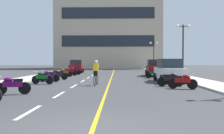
# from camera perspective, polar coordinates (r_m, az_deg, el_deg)

# --- Properties ---
(ground_plane) EXTENTS (140.00, 140.00, 0.00)m
(ground_plane) POSITION_cam_1_polar(r_m,az_deg,el_deg) (26.72, -0.54, -2.11)
(ground_plane) COLOR #38383A
(curb_left) EXTENTS (2.40, 72.00, 0.12)m
(curb_left) POSITION_cam_1_polar(r_m,az_deg,el_deg) (30.77, -13.89, -1.58)
(curb_left) COLOR #B7B2A8
(curb_left) RESTS_ON ground
(curb_right) EXTENTS (2.40, 72.00, 0.12)m
(curb_right) POSITION_cam_1_polar(r_m,az_deg,el_deg) (30.37, 13.35, -1.61)
(curb_right) COLOR #B7B2A8
(curb_right) RESTS_ON ground
(lane_dash_0) EXTENTS (0.14, 2.20, 0.01)m
(lane_dash_0) POSITION_cam_1_polar(r_m,az_deg,el_deg) (8.33, -19.01, -10.01)
(lane_dash_0) COLOR silver
(lane_dash_0) RESTS_ON ground
(lane_dash_1) EXTENTS (0.14, 2.20, 0.01)m
(lane_dash_1) POSITION_cam_1_polar(r_m,az_deg,el_deg) (12.11, -12.40, -6.40)
(lane_dash_1) COLOR silver
(lane_dash_1) RESTS_ON ground
(lane_dash_2) EXTENTS (0.14, 2.20, 0.01)m
(lane_dash_2) POSITION_cam_1_polar(r_m,az_deg,el_deg) (16.00, -9.00, -4.49)
(lane_dash_2) COLOR silver
(lane_dash_2) RESTS_ON ground
(lane_dash_3) EXTENTS (0.14, 2.20, 0.01)m
(lane_dash_3) POSITION_cam_1_polar(r_m,az_deg,el_deg) (19.93, -6.95, -3.32)
(lane_dash_3) COLOR silver
(lane_dash_3) RESTS_ON ground
(lane_dash_4) EXTENTS (0.14, 2.20, 0.01)m
(lane_dash_4) POSITION_cam_1_polar(r_m,az_deg,el_deg) (23.88, -5.58, -2.53)
(lane_dash_4) COLOR silver
(lane_dash_4) RESTS_ON ground
(lane_dash_5) EXTENTS (0.14, 2.20, 0.01)m
(lane_dash_5) POSITION_cam_1_polar(r_m,az_deg,el_deg) (27.85, -4.60, -1.97)
(lane_dash_5) COLOR silver
(lane_dash_5) RESTS_ON ground
(lane_dash_6) EXTENTS (0.14, 2.20, 0.01)m
(lane_dash_6) POSITION_cam_1_polar(r_m,az_deg,el_deg) (31.83, -3.86, -1.55)
(lane_dash_6) COLOR silver
(lane_dash_6) RESTS_ON ground
(lane_dash_7) EXTENTS (0.14, 2.20, 0.01)m
(lane_dash_7) POSITION_cam_1_polar(r_m,az_deg,el_deg) (35.81, -3.29, -1.22)
(lane_dash_7) COLOR silver
(lane_dash_7) RESTS_ON ground
(lane_dash_8) EXTENTS (0.14, 2.20, 0.01)m
(lane_dash_8) POSITION_cam_1_polar(r_m,az_deg,el_deg) (39.79, -2.83, -0.95)
(lane_dash_8) COLOR silver
(lane_dash_8) RESTS_ON ground
(lane_dash_9) EXTENTS (0.14, 2.20, 0.01)m
(lane_dash_9) POSITION_cam_1_polar(r_m,az_deg,el_deg) (43.78, -2.46, -0.74)
(lane_dash_9) COLOR silver
(lane_dash_9) RESTS_ON ground
(lane_dash_10) EXTENTS (0.14, 2.20, 0.01)m
(lane_dash_10) POSITION_cam_1_polar(r_m,az_deg,el_deg) (47.77, -2.15, -0.56)
(lane_dash_10) COLOR silver
(lane_dash_10) RESTS_ON ground
(lane_dash_11) EXTENTS (0.14, 2.20, 0.01)m
(lane_dash_11) POSITION_cam_1_polar(r_m,az_deg,el_deg) (51.76, -1.88, -0.41)
(lane_dash_11) COLOR silver
(lane_dash_11) RESTS_ON ground
(centre_line_yellow) EXTENTS (0.12, 66.00, 0.01)m
(centre_line_yellow) POSITION_cam_1_polar(r_m,az_deg,el_deg) (29.71, 0.12, -1.75)
(centre_line_yellow) COLOR gold
(centre_line_yellow) RESTS_ON ground
(office_building) EXTENTS (23.18, 10.08, 19.59)m
(office_building) POSITION_cam_1_polar(r_m,az_deg,el_deg) (56.27, -0.79, 9.74)
(office_building) COLOR #BCAD93
(office_building) RESTS_ON ground
(street_lamp_mid) EXTENTS (1.46, 0.36, 5.08)m
(street_lamp_mid) POSITION_cam_1_polar(r_m,az_deg,el_deg) (24.52, 16.48, 6.50)
(street_lamp_mid) COLOR black
(street_lamp_mid) RESTS_ON curb_right
(street_lamp_far) EXTENTS (1.46, 0.36, 4.82)m
(street_lamp_far) POSITION_cam_1_polar(r_m,az_deg,el_deg) (41.96, 9.86, 4.17)
(street_lamp_far) COLOR black
(street_lamp_far) RESTS_ON curb_right
(parked_car_near) EXTENTS (1.99, 4.23, 1.82)m
(parked_car_near) POSITION_cam_1_polar(r_m,az_deg,el_deg) (19.50, 13.39, -0.76)
(parked_car_near) COLOR black
(parked_car_near) RESTS_ON ground
(parked_car_mid) EXTENTS (2.13, 4.30, 1.82)m
(parked_car_mid) POSITION_cam_1_polar(r_m,az_deg,el_deg) (26.83, 10.09, -0.16)
(parked_car_mid) COLOR black
(parked_car_mid) RESTS_ON ground
(parked_car_far) EXTENTS (2.15, 4.31, 1.82)m
(parked_car_far) POSITION_cam_1_polar(r_m,az_deg,el_deg) (34.27, -8.44, 0.18)
(parked_car_far) COLOR black
(parked_car_far) RESTS_ON ground
(motorcycle_1) EXTENTS (1.65, 0.76, 0.92)m
(motorcycle_1) POSITION_cam_1_polar(r_m,az_deg,el_deg) (12.75, -22.51, -3.96)
(motorcycle_1) COLOR black
(motorcycle_1) RESTS_ON ground
(motorcycle_2) EXTENTS (1.65, 0.78, 0.92)m
(motorcycle_2) POSITION_cam_1_polar(r_m,az_deg,el_deg) (14.78, 16.42, -3.19)
(motorcycle_2) COLOR black
(motorcycle_2) RESTS_ON ground
(motorcycle_3) EXTENTS (1.70, 0.60, 0.92)m
(motorcycle_3) POSITION_cam_1_polar(r_m,az_deg,el_deg) (16.05, 13.70, -2.81)
(motorcycle_3) COLOR black
(motorcycle_3) RESTS_ON ground
(motorcycle_4) EXTENTS (1.68, 0.65, 0.92)m
(motorcycle_4) POSITION_cam_1_polar(r_m,az_deg,el_deg) (17.89, -16.16, -2.39)
(motorcycle_4) COLOR black
(motorcycle_4) RESTS_ON ground
(motorcycle_5) EXTENTS (1.70, 0.60, 0.92)m
(motorcycle_5) POSITION_cam_1_polar(r_m,az_deg,el_deg) (19.76, -14.68, -2.03)
(motorcycle_5) COLOR black
(motorcycle_5) RESTS_ON ground
(motorcycle_6) EXTENTS (1.67, 0.69, 0.92)m
(motorcycle_6) POSITION_cam_1_polar(r_m,az_deg,el_deg) (21.52, -12.70, -1.74)
(motorcycle_6) COLOR black
(motorcycle_6) RESTS_ON ground
(motorcycle_7) EXTENTS (1.70, 0.60, 0.92)m
(motorcycle_7) POSITION_cam_1_polar(r_m,az_deg,el_deg) (23.30, 9.99, -1.49)
(motorcycle_7) COLOR black
(motorcycle_7) RESTS_ON ground
(motorcycle_8) EXTENTS (1.67, 0.68, 0.92)m
(motorcycle_8) POSITION_cam_1_polar(r_m,az_deg,el_deg) (25.52, -11.29, -1.24)
(motorcycle_8) COLOR black
(motorcycle_8) RESTS_ON ground
(motorcycle_9) EXTENTS (1.70, 0.60, 0.92)m
(motorcycle_9) POSITION_cam_1_polar(r_m,az_deg,el_deg) (27.43, -10.05, -1.06)
(motorcycle_9) COLOR black
(motorcycle_9) RESTS_ON ground
(motorcycle_10) EXTENTS (1.70, 0.60, 0.92)m
(motorcycle_10) POSITION_cam_1_polar(r_m,az_deg,el_deg) (28.92, -9.09, -0.93)
(motorcycle_10) COLOR black
(motorcycle_10) RESTS_ON ground
(cyclist_rider) EXTENTS (0.42, 1.77, 1.71)m
(cyclist_rider) POSITION_cam_1_polar(r_m,az_deg,el_deg) (16.36, -3.84, -1.24)
(cyclist_rider) COLOR black
(cyclist_rider) RESTS_ON ground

